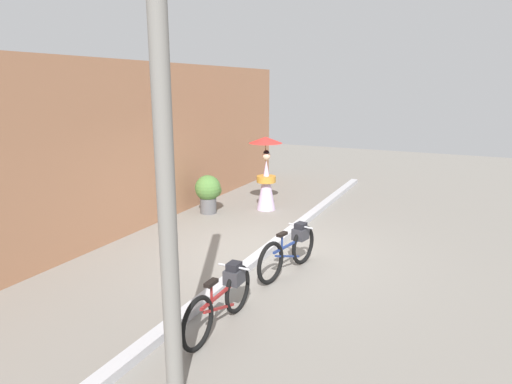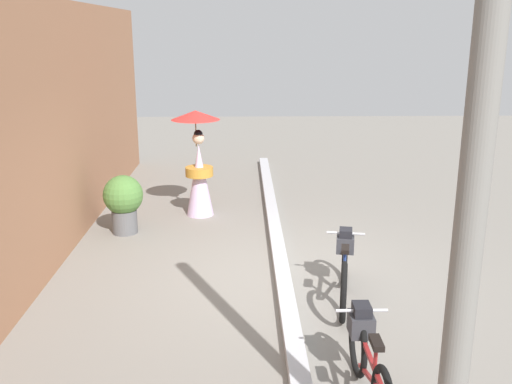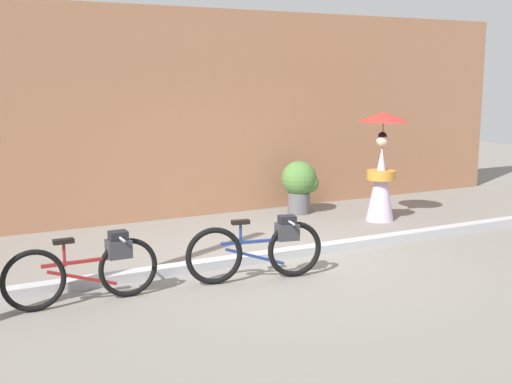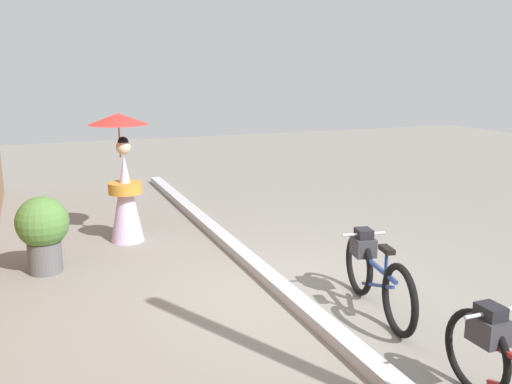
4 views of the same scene
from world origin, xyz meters
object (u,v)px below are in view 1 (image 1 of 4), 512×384
at_px(bicycle_near_officer, 222,298).
at_px(utility_pole, 165,167).
at_px(person_with_parasol, 266,173).
at_px(bicycle_far_side, 290,249).
at_px(potted_plant_by_door, 209,191).

distance_m(bicycle_near_officer, utility_pole, 2.42).
bearing_deg(person_with_parasol, utility_pole, -163.10).
relative_size(bicycle_near_officer, bicycle_far_side, 1.00).
xyz_separation_m(bicycle_far_side, potted_plant_by_door, (2.49, 3.15, 0.15)).
distance_m(bicycle_far_side, person_with_parasol, 4.01).
bearing_deg(potted_plant_by_door, bicycle_far_side, -128.31).
distance_m(potted_plant_by_door, utility_pole, 6.98).
relative_size(person_with_parasol, utility_pole, 0.39).
height_order(person_with_parasol, utility_pole, utility_pole).
height_order(bicycle_far_side, utility_pole, utility_pole).
bearing_deg(bicycle_near_officer, bicycle_far_side, -4.09).
relative_size(bicycle_near_officer, person_with_parasol, 0.92).
bearing_deg(utility_pole, bicycle_near_officer, 8.85).
xyz_separation_m(bicycle_far_side, person_with_parasol, (3.42, 2.01, 0.55)).
bearing_deg(potted_plant_by_door, utility_pole, -151.42).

